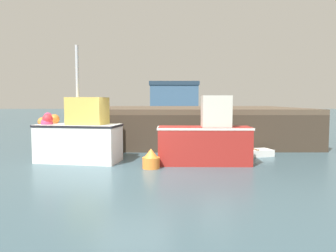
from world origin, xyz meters
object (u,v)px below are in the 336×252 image
fishing_boat_near_right (206,139)px  mooring_buoy_foreground (151,160)px  rowboat (254,153)px  fishing_boat_near_left (79,135)px

fishing_boat_near_right → mooring_buoy_foreground: bearing=-160.0°
fishing_boat_near_right → rowboat: size_ratio=2.05×
rowboat → mooring_buoy_foreground: (-4.23, -2.45, 0.17)m
rowboat → mooring_buoy_foreground: mooring_buoy_foreground is taller
fishing_boat_near_right → mooring_buoy_foreground: 2.22m
fishing_boat_near_left → rowboat: (7.03, 1.22, -0.87)m
fishing_boat_near_left → rowboat: bearing=9.8°
fishing_boat_near_left → mooring_buoy_foreground: 3.14m
fishing_boat_near_left → mooring_buoy_foreground: bearing=-23.7°
fishing_boat_near_right → mooring_buoy_foreground: fishing_boat_near_right is taller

